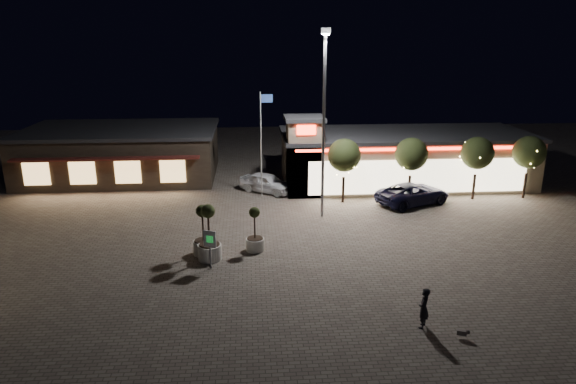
{
  "coord_description": "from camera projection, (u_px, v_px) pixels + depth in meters",
  "views": [
    {
      "loc": [
        -2.87,
        -25.07,
        11.81
      ],
      "look_at": [
        -0.5,
        6.0,
        2.39
      ],
      "focal_mm": 32.0,
      "sensor_mm": 36.0,
      "label": 1
    }
  ],
  "objects": [
    {
      "name": "string_tree_b",
      "position": [
        411.0,
        154.0,
        37.68
      ],
      "size": [
        2.42,
        2.42,
        4.79
      ],
      "color": "#332319",
      "rests_on": "ground"
    },
    {
      "name": "ground",
      "position": [
        306.0,
        266.0,
        27.56
      ],
      "size": [
        90.0,
        90.0,
        0.0
      ],
      "primitive_type": "plane",
      "color": "#696055",
      "rests_on": "ground"
    },
    {
      "name": "flagpole",
      "position": [
        262.0,
        136.0,
        38.45
      ],
      "size": [
        0.95,
        0.1,
        8.0
      ],
      "color": "white",
      "rests_on": "ground"
    },
    {
      "name": "planter_right",
      "position": [
        255.0,
        237.0,
        29.45
      ],
      "size": [
        1.07,
        1.07,
        2.63
      ],
      "color": "silver",
      "rests_on": "ground"
    },
    {
      "name": "string_tree_a",
      "position": [
        344.0,
        155.0,
        37.32
      ],
      "size": [
        2.42,
        2.42,
        4.79
      ],
      "color": "#332319",
      "rests_on": "ground"
    },
    {
      "name": "pickup_truck",
      "position": [
        413.0,
        194.0,
        37.72
      ],
      "size": [
        6.25,
        4.71,
        1.58
      ],
      "primitive_type": "imported",
      "rotation": [
        0.0,
        0.0,
        1.99
      ],
      "color": "black",
      "rests_on": "ground"
    },
    {
      "name": "retail_building",
      "position": [
        399.0,
        157.0,
        42.71
      ],
      "size": [
        20.4,
        8.4,
        6.1
      ],
      "color": "gray",
      "rests_on": "ground"
    },
    {
      "name": "planter_left",
      "position": [
        203.0,
        239.0,
        28.89
      ],
      "size": [
        1.19,
        1.19,
        2.93
      ],
      "color": "silver",
      "rests_on": "ground"
    },
    {
      "name": "string_tree_c",
      "position": [
        477.0,
        153.0,
        38.05
      ],
      "size": [
        2.42,
        2.42,
        4.79
      ],
      "color": "#332319",
      "rests_on": "ground"
    },
    {
      "name": "restaurant_building",
      "position": [
        123.0,
        152.0,
        44.98
      ],
      "size": [
        16.4,
        11.0,
        4.3
      ],
      "color": "#382D23",
      "rests_on": "ground"
    },
    {
      "name": "string_tree_d",
      "position": [
        529.0,
        152.0,
        38.34
      ],
      "size": [
        2.42,
        2.42,
        4.79
      ],
      "color": "#332319",
      "rests_on": "ground"
    },
    {
      "name": "pedestrian",
      "position": [
        424.0,
        308.0,
        21.55
      ],
      "size": [
        0.7,
        0.78,
        1.8
      ],
      "primitive_type": "imported",
      "rotation": [
        0.0,
        0.0,
        -2.1
      ],
      "color": "black",
      "rests_on": "ground"
    },
    {
      "name": "planter_mid",
      "position": [
        209.0,
        243.0,
        28.17
      ],
      "size": [
        1.3,
        1.3,
        3.2
      ],
      "color": "silver",
      "rests_on": "ground"
    },
    {
      "name": "dog",
      "position": [
        464.0,
        332.0,
        20.91
      ],
      "size": [
        0.51,
        0.33,
        0.28
      ],
      "color": "#59514C",
      "rests_on": "ground"
    },
    {
      "name": "valet_sign",
      "position": [
        210.0,
        242.0,
        26.91
      ],
      "size": [
        0.67,
        0.34,
        2.14
      ],
      "color": "gray",
      "rests_on": "ground"
    },
    {
      "name": "white_sedan",
      "position": [
        267.0,
        183.0,
        40.58
      ],
      "size": [
        4.73,
        4.12,
        1.54
      ],
      "primitive_type": "imported",
      "rotation": [
        0.0,
        0.0,
        0.95
      ],
      "color": "white",
      "rests_on": "ground"
    },
    {
      "name": "floodlight_pole",
      "position": [
        324.0,
        114.0,
        33.31
      ],
      "size": [
        0.6,
        0.4,
        12.38
      ],
      "color": "gray",
      "rests_on": "ground"
    }
  ]
}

